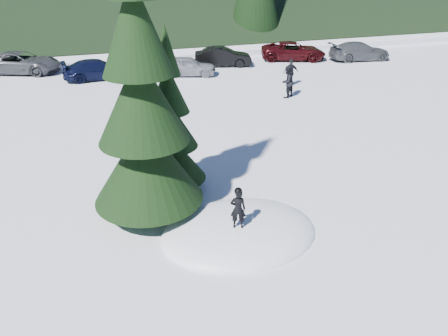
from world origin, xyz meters
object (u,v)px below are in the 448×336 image
object	(u,v)px
spruce_tall	(142,110)
car_3	(98,69)
car_2	(21,63)
child_skier	(238,209)
car_6	(293,51)
car_7	(360,51)
adult_0	(287,82)
car_5	(223,57)
spruce_short	(170,130)
adult_1	(291,72)
car_4	(187,66)

from	to	relation	value
spruce_tall	car_3	distance (m)	17.05
car_2	car_3	world-z (taller)	car_2
child_skier	car_6	xyz separation A→B (m)	(11.63, 20.14, -0.39)
car_3	car_7	world-z (taller)	car_7
child_skier	adult_0	bearing A→B (deg)	-100.62
child_skier	car_5	xyz separation A→B (m)	(6.09, 19.89, -0.40)
car_5	car_7	size ratio (longest dim) A/B	0.88
spruce_short	child_skier	world-z (taller)	spruce_short
car_5	child_skier	bearing A→B (deg)	178.12
adult_0	car_5	bearing A→B (deg)	-111.91
car_5	car_6	size ratio (longest dim) A/B	0.84
spruce_tall	car_7	xyz separation A→B (m)	(18.26, 16.38, -2.67)
adult_1	car_4	world-z (taller)	adult_1
child_skier	car_7	bearing A→B (deg)	-110.75
car_2	car_4	distance (m)	10.95
child_skier	car_4	bearing A→B (deg)	-79.17
car_3	car_6	distance (m)	14.13
spruce_short	car_2	distance (m)	19.60
child_skier	car_2	bearing A→B (deg)	-51.72
spruce_short	car_7	size ratio (longest dim) A/B	1.19
car_4	adult_1	bearing A→B (deg)	-111.69
spruce_short	car_4	bearing A→B (deg)	74.24
child_skier	car_6	size ratio (longest dim) A/B	0.24
car_5	car_4	bearing A→B (deg)	136.26
car_3	car_4	size ratio (longest dim) A/B	1.16
adult_1	car_7	world-z (taller)	adult_1
spruce_short	car_7	distance (m)	22.90
car_2	car_5	xyz separation A→B (m)	(13.20, -2.23, -0.04)
spruce_tall	adult_1	bearing A→B (deg)	48.51
child_skier	adult_1	xyz separation A→B (m)	(8.35, 13.87, -0.26)
spruce_short	car_7	bearing A→B (deg)	40.96
car_4	car_7	xyz separation A→B (m)	(13.17, 0.46, 0.03)
adult_0	adult_1	size ratio (longest dim) A/B	1.11
adult_0	car_3	distance (m)	11.97
spruce_tall	car_4	distance (m)	16.93
spruce_short	car_2	world-z (taller)	spruce_short
adult_0	adult_1	bearing A→B (deg)	-149.65
car_4	car_5	size ratio (longest dim) A/B	0.92
adult_1	car_7	size ratio (longest dim) A/B	0.35
spruce_short	adult_0	distance (m)	11.62
car_3	car_5	bearing A→B (deg)	-88.13
adult_0	car_7	distance (m)	11.38
child_skier	car_2	size ratio (longest dim) A/B	0.23
spruce_short	car_7	xyz separation A→B (m)	(17.26, 14.98, -1.45)
spruce_short	adult_1	bearing A→B (deg)	47.77
adult_1	car_2	xyz separation A→B (m)	(-15.45, 8.25, -0.09)
spruce_tall	car_7	bearing A→B (deg)	41.90
spruce_short	spruce_tall	bearing A→B (deg)	-125.54
car_4	car_5	distance (m)	3.53
spruce_tall	child_skier	world-z (taller)	spruce_tall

